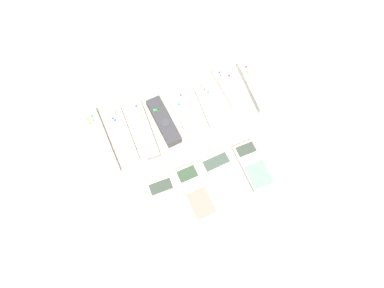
{
  "coord_description": "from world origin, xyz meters",
  "views": [
    {
      "loc": [
        -0.16,
        -0.35,
        1.0
      ],
      "look_at": [
        0.0,
        0.03,
        0.01
      ],
      "focal_mm": 35.0,
      "sensor_mm": 36.0,
      "label": 1
    }
  ],
  "objects_px": {
    "remote_3": "(164,121)",
    "calculator_2": "(224,178)",
    "remote_6": "(233,92)",
    "remote_0": "(99,143)",
    "remote_2": "(144,130)",
    "calculator_0": "(167,203)",
    "calculator_1": "(195,192)",
    "remote_1": "(122,134)",
    "calculator_3": "(253,165)",
    "remote_4": "(186,113)",
    "remote_5": "(210,103)",
    "remote_7": "(254,86)"
  },
  "relations": [
    {
      "from": "remote_3",
      "to": "remote_4",
      "type": "distance_m",
      "value": 0.07
    },
    {
      "from": "calculator_1",
      "to": "calculator_2",
      "type": "bearing_deg",
      "value": 2.54
    },
    {
      "from": "calculator_2",
      "to": "calculator_3",
      "type": "distance_m",
      "value": 0.09
    },
    {
      "from": "calculator_0",
      "to": "remote_3",
      "type": "bearing_deg",
      "value": 72.49
    },
    {
      "from": "calculator_0",
      "to": "calculator_2",
      "type": "relative_size",
      "value": 0.97
    },
    {
      "from": "calculator_2",
      "to": "remote_5",
      "type": "bearing_deg",
      "value": 72.59
    },
    {
      "from": "remote_5",
      "to": "remote_6",
      "type": "relative_size",
      "value": 0.82
    },
    {
      "from": "remote_2",
      "to": "remote_7",
      "type": "height_order",
      "value": "remote_7"
    },
    {
      "from": "remote_0",
      "to": "calculator_1",
      "type": "xyz_separation_m",
      "value": [
        0.2,
        -0.24,
        -0.01
      ]
    },
    {
      "from": "calculator_0",
      "to": "calculator_1",
      "type": "relative_size",
      "value": 0.91
    },
    {
      "from": "remote_3",
      "to": "calculator_2",
      "type": "bearing_deg",
      "value": -71.27
    },
    {
      "from": "remote_0",
      "to": "calculator_1",
      "type": "relative_size",
      "value": 1.33
    },
    {
      "from": "remote_1",
      "to": "remote_3",
      "type": "height_order",
      "value": "remote_3"
    },
    {
      "from": "calculator_2",
      "to": "remote_6",
      "type": "bearing_deg",
      "value": 56.73
    },
    {
      "from": "remote_3",
      "to": "calculator_0",
      "type": "xyz_separation_m",
      "value": [
        -0.08,
        -0.23,
        -0.01
      ]
    },
    {
      "from": "calculator_3",
      "to": "remote_4",
      "type": "bearing_deg",
      "value": 116.32
    },
    {
      "from": "remote_5",
      "to": "remote_7",
      "type": "height_order",
      "value": "remote_7"
    },
    {
      "from": "remote_4",
      "to": "calculator_0",
      "type": "xyz_separation_m",
      "value": [
        -0.15,
        -0.23,
        -0.0
      ]
    },
    {
      "from": "remote_2",
      "to": "remote_5",
      "type": "xyz_separation_m",
      "value": [
        0.21,
        0.01,
        -0.0
      ]
    },
    {
      "from": "remote_6",
      "to": "remote_5",
      "type": "bearing_deg",
      "value": -179.18
    },
    {
      "from": "remote_4",
      "to": "calculator_0",
      "type": "distance_m",
      "value": 0.28
    },
    {
      "from": "remote_2",
      "to": "calculator_0",
      "type": "bearing_deg",
      "value": -91.91
    },
    {
      "from": "remote_2",
      "to": "remote_7",
      "type": "distance_m",
      "value": 0.36
    },
    {
      "from": "remote_0",
      "to": "calculator_0",
      "type": "relative_size",
      "value": 1.45
    },
    {
      "from": "remote_4",
      "to": "calculator_1",
      "type": "height_order",
      "value": "remote_4"
    },
    {
      "from": "remote_1",
      "to": "calculator_2",
      "type": "height_order",
      "value": "remote_1"
    },
    {
      "from": "remote_3",
      "to": "calculator_0",
      "type": "distance_m",
      "value": 0.24
    },
    {
      "from": "remote_1",
      "to": "remote_5",
      "type": "bearing_deg",
      "value": -0.29
    },
    {
      "from": "calculator_0",
      "to": "calculator_2",
      "type": "xyz_separation_m",
      "value": [
        0.17,
        0.01,
        0.0
      ]
    },
    {
      "from": "remote_1",
      "to": "remote_7",
      "type": "height_order",
      "value": "remote_7"
    },
    {
      "from": "calculator_2",
      "to": "calculator_3",
      "type": "bearing_deg",
      "value": -2.11
    },
    {
      "from": "remote_4",
      "to": "remote_5",
      "type": "height_order",
      "value": "remote_5"
    },
    {
      "from": "remote_0",
      "to": "calculator_0",
      "type": "height_order",
      "value": "remote_0"
    },
    {
      "from": "remote_4",
      "to": "remote_6",
      "type": "relative_size",
      "value": 0.82
    },
    {
      "from": "remote_0",
      "to": "remote_1",
      "type": "relative_size",
      "value": 1.2
    },
    {
      "from": "remote_3",
      "to": "calculator_1",
      "type": "relative_size",
      "value": 1.0
    },
    {
      "from": "calculator_2",
      "to": "calculator_0",
      "type": "bearing_deg",
      "value": 178.87
    },
    {
      "from": "remote_6",
      "to": "remote_7",
      "type": "xyz_separation_m",
      "value": [
        0.07,
        -0.0,
        0.0
      ]
    },
    {
      "from": "remote_0",
      "to": "remote_5",
      "type": "relative_size",
      "value": 1.38
    },
    {
      "from": "remote_0",
      "to": "remote_2",
      "type": "bearing_deg",
      "value": -6.24
    },
    {
      "from": "remote_2",
      "to": "remote_4",
      "type": "xyz_separation_m",
      "value": [
        0.13,
        0.0,
        -0.0
      ]
    },
    {
      "from": "remote_6",
      "to": "calculator_2",
      "type": "height_order",
      "value": "remote_6"
    },
    {
      "from": "remote_7",
      "to": "remote_1",
      "type": "bearing_deg",
      "value": -177.29
    },
    {
      "from": "calculator_1",
      "to": "remote_2",
      "type": "bearing_deg",
      "value": 104.51
    },
    {
      "from": "calculator_3",
      "to": "remote_2",
      "type": "bearing_deg",
      "value": 137.98
    },
    {
      "from": "remote_4",
      "to": "remote_5",
      "type": "distance_m",
      "value": 0.08
    },
    {
      "from": "remote_0",
      "to": "remote_1",
      "type": "height_order",
      "value": "remote_0"
    },
    {
      "from": "remote_0",
      "to": "remote_6",
      "type": "bearing_deg",
      "value": -1.34
    },
    {
      "from": "calculator_0",
      "to": "calculator_1",
      "type": "bearing_deg",
      "value": 1.34
    },
    {
      "from": "remote_4",
      "to": "remote_6",
      "type": "xyz_separation_m",
      "value": [
        0.16,
        0.01,
        0.0
      ]
    }
  ]
}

